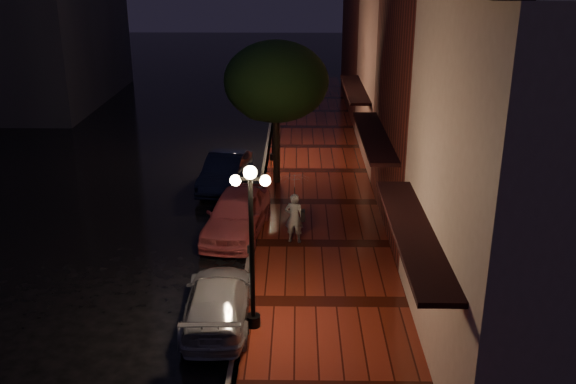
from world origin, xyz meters
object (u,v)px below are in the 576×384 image
(parking_meter, at_px, (250,263))
(pink_car, at_px, (237,214))
(navy_car, at_px, (225,171))
(streetlamp_far, at_px, (273,108))
(street_tree, at_px, (276,84))
(silver_car, at_px, (218,301))
(streetlamp_near, at_px, (252,239))
(woman_with_umbrella, at_px, (294,197))

(parking_meter, bearing_deg, pink_car, 113.75)
(navy_car, relative_size, parking_meter, 3.09)
(streetlamp_far, xyz_separation_m, navy_car, (-1.85, -3.30, -1.91))
(street_tree, bearing_deg, silver_car, -96.53)
(streetlamp_far, height_order, navy_car, streetlamp_far)
(streetlamp_near, height_order, pink_car, streetlamp_near)
(pink_car, bearing_deg, street_tree, 84.16)
(streetlamp_near, xyz_separation_m, streetlamp_far, (0.00, 14.00, 0.00))
(navy_car, bearing_deg, streetlamp_far, 68.03)
(silver_car, bearing_deg, woman_with_umbrella, -114.44)
(navy_car, bearing_deg, streetlamp_near, -72.83)
(pink_car, distance_m, navy_car, 4.79)
(navy_car, bearing_deg, street_tree, 15.21)
(streetlamp_near, bearing_deg, woman_with_umbrella, 78.79)
(streetlamp_far, height_order, silver_car, streetlamp_far)
(silver_car, bearing_deg, streetlamp_far, -95.73)
(woman_with_umbrella, height_order, parking_meter, woman_with_umbrella)
(woman_with_umbrella, bearing_deg, parking_meter, 80.20)
(streetlamp_far, height_order, street_tree, street_tree)
(street_tree, xyz_separation_m, navy_car, (-2.11, -0.29, -3.55))
(streetlamp_near, height_order, street_tree, street_tree)
(navy_car, distance_m, silver_car, 10.31)
(streetlamp_near, bearing_deg, pink_car, 99.00)
(streetlamp_near, distance_m, woman_with_umbrella, 5.30)
(silver_car, distance_m, woman_with_umbrella, 5.21)
(pink_car, xyz_separation_m, parking_meter, (0.75, -4.10, 0.21))
(woman_with_umbrella, bearing_deg, navy_car, -51.91)
(silver_car, xyz_separation_m, woman_with_umbrella, (1.97, 4.70, 1.10))
(streetlamp_near, bearing_deg, street_tree, 88.65)
(street_tree, distance_m, silver_car, 11.24)
(streetlamp_near, height_order, navy_car, streetlamp_near)
(street_tree, height_order, pink_car, street_tree)
(pink_car, relative_size, woman_with_umbrella, 1.91)
(street_tree, relative_size, navy_car, 1.38)
(streetlamp_far, bearing_deg, pink_car, -96.77)
(streetlamp_near, xyz_separation_m, parking_meter, (-0.20, 1.90, -1.62))
(streetlamp_near, bearing_deg, parking_meter, 96.01)
(streetlamp_far, distance_m, parking_meter, 12.21)
(navy_car, bearing_deg, parking_meter, -72.02)
(navy_car, bearing_deg, silver_car, -77.63)
(pink_car, bearing_deg, navy_car, 108.64)
(streetlamp_near, distance_m, street_tree, 11.12)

